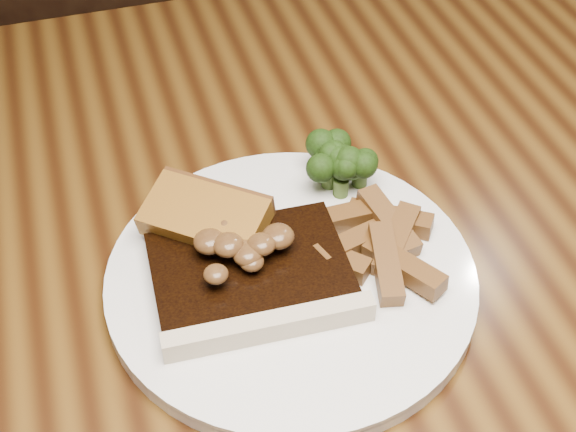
# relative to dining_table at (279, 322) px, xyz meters

# --- Properties ---
(dining_table) EXTENTS (1.60, 0.90, 0.75)m
(dining_table) POSITION_rel_dining_table_xyz_m (0.00, 0.00, 0.00)
(dining_table) COLOR #503310
(dining_table) RESTS_ON ground
(chair_far) EXTENTS (0.48, 0.48, 0.90)m
(chair_far) POSITION_rel_dining_table_xyz_m (-0.13, 0.61, -0.16)
(chair_far) COLOR black
(chair_far) RESTS_ON ground
(plate) EXTENTS (0.30, 0.30, 0.01)m
(plate) POSITION_rel_dining_table_xyz_m (0.00, -0.04, 0.10)
(plate) COLOR white
(plate) RESTS_ON dining_table
(steak) EXTENTS (0.16, 0.12, 0.02)m
(steak) POSITION_rel_dining_table_xyz_m (-0.03, -0.04, 0.12)
(steak) COLOR black
(steak) RESTS_ON plate
(steak_bone) EXTENTS (0.16, 0.02, 0.02)m
(steak_bone) POSITION_rel_dining_table_xyz_m (-0.03, -0.09, 0.11)
(steak_bone) COLOR beige
(steak_bone) RESTS_ON plate
(mushroom_pile) EXTENTS (0.07, 0.07, 0.03)m
(mushroom_pile) POSITION_rel_dining_table_xyz_m (-0.03, -0.03, 0.14)
(mushroom_pile) COLOR brown
(mushroom_pile) RESTS_ON steak
(garlic_bread) EXTENTS (0.11, 0.11, 0.02)m
(garlic_bread) POSITION_rel_dining_table_xyz_m (-0.06, 0.02, 0.12)
(garlic_bread) COLOR #93601A
(garlic_bread) RESTS_ON plate
(potato_wedges) EXTENTS (0.09, 0.09, 0.02)m
(potato_wedges) POSITION_rel_dining_table_xyz_m (0.07, -0.03, 0.12)
(potato_wedges) COLOR brown
(potato_wedges) RESTS_ON plate
(broccoli_cluster) EXTENTS (0.08, 0.08, 0.04)m
(broccoli_cluster) POSITION_rel_dining_table_xyz_m (0.06, 0.05, 0.12)
(broccoli_cluster) COLOR #1C3C0D
(broccoli_cluster) RESTS_ON plate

